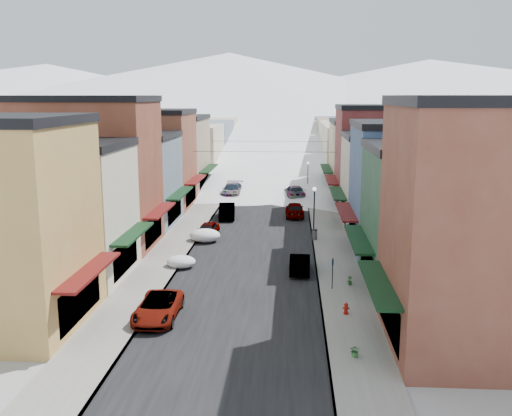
# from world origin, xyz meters

# --- Properties ---
(ground) EXTENTS (600.00, 600.00, 0.00)m
(ground) POSITION_xyz_m (0.00, 0.00, 0.00)
(ground) COLOR gray
(ground) RESTS_ON ground
(road) EXTENTS (10.00, 160.00, 0.01)m
(road) POSITION_xyz_m (0.00, 60.00, 0.01)
(road) COLOR black
(road) RESTS_ON ground
(sidewalk_left) EXTENTS (3.20, 160.00, 0.15)m
(sidewalk_left) POSITION_xyz_m (-6.60, 60.00, 0.07)
(sidewalk_left) COLOR gray
(sidewalk_left) RESTS_ON ground
(sidewalk_right) EXTENTS (3.20, 160.00, 0.15)m
(sidewalk_right) POSITION_xyz_m (6.60, 60.00, 0.07)
(sidewalk_right) COLOR gray
(sidewalk_right) RESTS_ON ground
(curb_left) EXTENTS (0.10, 160.00, 0.15)m
(curb_left) POSITION_xyz_m (-5.05, 60.00, 0.07)
(curb_left) COLOR slate
(curb_left) RESTS_ON ground
(curb_right) EXTENTS (0.10, 160.00, 0.15)m
(curb_right) POSITION_xyz_m (5.05, 60.00, 0.07)
(curb_right) COLOR slate
(curb_right) RESTS_ON ground
(bldg_l_cream) EXTENTS (11.30, 8.20, 9.50)m
(bldg_l_cream) POSITION_xyz_m (-13.19, 12.50, 4.76)
(bldg_l_cream) COLOR beige
(bldg_l_cream) RESTS_ON ground
(bldg_l_brick_near) EXTENTS (12.30, 8.20, 12.50)m
(bldg_l_brick_near) POSITION_xyz_m (-13.69, 20.50, 6.26)
(bldg_l_brick_near) COLOR brown
(bldg_l_brick_near) RESTS_ON ground
(bldg_l_grayblue) EXTENTS (11.30, 9.20, 9.00)m
(bldg_l_grayblue) POSITION_xyz_m (-13.19, 29.00, 4.51)
(bldg_l_grayblue) COLOR slate
(bldg_l_grayblue) RESTS_ON ground
(bldg_l_brick_far) EXTENTS (13.30, 9.20, 11.00)m
(bldg_l_brick_far) POSITION_xyz_m (-14.19, 38.00, 5.51)
(bldg_l_brick_far) COLOR brown
(bldg_l_brick_far) RESTS_ON ground
(bldg_l_tan) EXTENTS (11.30, 11.20, 10.00)m
(bldg_l_tan) POSITION_xyz_m (-13.19, 48.00, 5.01)
(bldg_l_tan) COLOR #998165
(bldg_l_tan) RESTS_ON ground
(bldg_r_brick_near) EXTENTS (12.30, 9.20, 12.50)m
(bldg_r_brick_near) POSITION_xyz_m (13.69, 3.00, 6.26)
(bldg_r_brick_near) COLOR brown
(bldg_r_brick_near) RESTS_ON ground
(bldg_r_green) EXTENTS (11.30, 9.20, 9.50)m
(bldg_r_green) POSITION_xyz_m (13.19, 12.00, 4.76)
(bldg_r_green) COLOR #224830
(bldg_r_green) RESTS_ON ground
(bldg_r_blue) EXTENTS (11.30, 9.20, 10.50)m
(bldg_r_blue) POSITION_xyz_m (13.19, 21.00, 5.26)
(bldg_r_blue) COLOR #37517D
(bldg_r_blue) RESTS_ON ground
(bldg_r_cream) EXTENTS (12.30, 9.20, 9.00)m
(bldg_r_cream) POSITION_xyz_m (13.69, 30.00, 4.51)
(bldg_r_cream) COLOR beige
(bldg_r_cream) RESTS_ON ground
(bldg_r_brick_far) EXTENTS (13.30, 9.20, 11.50)m
(bldg_r_brick_far) POSITION_xyz_m (14.19, 39.00, 5.76)
(bldg_r_brick_far) COLOR maroon
(bldg_r_brick_far) RESTS_ON ground
(bldg_r_tan) EXTENTS (11.30, 11.20, 9.50)m
(bldg_r_tan) POSITION_xyz_m (13.19, 49.00, 4.76)
(bldg_r_tan) COLOR tan
(bldg_r_tan) RESTS_ON ground
(distant_blocks) EXTENTS (34.00, 55.00, 8.00)m
(distant_blocks) POSITION_xyz_m (0.00, 83.00, 4.00)
(distant_blocks) COLOR gray
(distant_blocks) RESTS_ON ground
(mountain_ridge) EXTENTS (670.00, 340.00, 34.00)m
(mountain_ridge) POSITION_xyz_m (-19.47, 277.18, 14.36)
(mountain_ridge) COLOR silver
(mountain_ridge) RESTS_ON ground
(overhead_cables) EXTENTS (16.40, 15.04, 0.04)m
(overhead_cables) POSITION_xyz_m (0.00, 47.50, 6.20)
(overhead_cables) COLOR black
(overhead_cables) RESTS_ON ground
(car_white_suv) EXTENTS (2.34, 4.97, 1.37)m
(car_white_suv) POSITION_xyz_m (-4.30, 5.42, 0.69)
(car_white_suv) COLOR white
(car_white_suv) RESTS_ON ground
(car_silver_sedan) EXTENTS (2.00, 4.09, 1.34)m
(car_silver_sedan) POSITION_xyz_m (-4.30, 24.36, 0.67)
(car_silver_sedan) COLOR #A0A4A8
(car_silver_sedan) RESTS_ON ground
(car_dark_hatch) EXTENTS (2.05, 4.76, 1.52)m
(car_dark_hatch) POSITION_xyz_m (-3.50, 32.57, 0.76)
(car_dark_hatch) COLOR black
(car_dark_hatch) RESTS_ON ground
(car_silver_wagon) EXTENTS (2.58, 5.94, 1.70)m
(car_silver_wagon) POSITION_xyz_m (-4.30, 45.28, 0.85)
(car_silver_wagon) COLOR #A4A6AC
(car_silver_wagon) RESTS_ON ground
(car_green_sedan) EXTENTS (1.53, 4.15, 1.36)m
(car_green_sedan) POSITION_xyz_m (3.83, 14.72, 0.68)
(car_green_sedan) COLOR black
(car_green_sedan) RESTS_ON ground
(car_gray_suv) EXTENTS (2.03, 4.72, 1.59)m
(car_gray_suv) POSITION_xyz_m (3.50, 33.79, 0.79)
(car_gray_suv) COLOR gray
(car_gray_suv) RESTS_ON ground
(car_black_sedan) EXTENTS (2.97, 5.79, 1.61)m
(car_black_sedan) POSITION_xyz_m (3.50, 44.78, 0.80)
(car_black_sedan) COLOR black
(car_black_sedan) RESTS_ON ground
(car_lane_silver) EXTENTS (2.14, 4.79, 1.60)m
(car_lane_silver) POSITION_xyz_m (-0.86, 53.59, 0.80)
(car_lane_silver) COLOR #A9ACB2
(car_lane_silver) RESTS_ON ground
(car_lane_white) EXTENTS (2.61, 5.10, 1.38)m
(car_lane_white) POSITION_xyz_m (2.16, 61.48, 0.69)
(car_lane_white) COLOR white
(car_lane_white) RESTS_ON ground
(fire_hydrant) EXTENTS (0.40, 0.30, 0.68)m
(fire_hydrant) POSITION_xyz_m (6.39, 6.46, 0.46)
(fire_hydrant) COLOR #A91209
(fire_hydrant) RESTS_ON sidewalk_right
(parking_sign) EXTENTS (0.13, 0.27, 2.07)m
(parking_sign) POSITION_xyz_m (5.88, 10.79, 1.36)
(parking_sign) COLOR black
(parking_sign) RESTS_ON sidewalk_right
(trash_can) EXTENTS (0.53, 0.53, 0.89)m
(trash_can) POSITION_xyz_m (5.20, 23.77, 0.60)
(trash_can) COLOR #5A5D5F
(trash_can) RESTS_ON sidewalk_right
(streetlamp_near) EXTENTS (0.36, 0.36, 4.31)m
(streetlamp_near) POSITION_xyz_m (5.20, 25.72, 2.87)
(streetlamp_near) COLOR black
(streetlamp_near) RESTS_ON sidewalk_right
(streetlamp_far) EXTENTS (0.33, 0.33, 3.98)m
(streetlamp_far) POSITION_xyz_m (5.20, 48.54, 2.66)
(streetlamp_far) COLOR black
(streetlamp_far) RESTS_ON sidewalk_right
(planter_near) EXTENTS (0.64, 0.59, 0.61)m
(planter_near) POSITION_xyz_m (6.34, 1.00, 0.45)
(planter_near) COLOR #326F34
(planter_near) RESTS_ON sidewalk_right
(planter_far) EXTENTS (0.42, 0.42, 0.58)m
(planter_far) POSITION_xyz_m (7.10, 11.69, 0.44)
(planter_far) COLOR #285828
(planter_far) RESTS_ON sidewalk_right
(snow_pile_near) EXTENTS (2.15, 2.52, 0.91)m
(snow_pile_near) POSITION_xyz_m (-4.88, 15.32, 0.43)
(snow_pile_near) COLOR white
(snow_pile_near) RESTS_ON ground
(snow_pile_mid) EXTENTS (2.67, 2.84, 1.13)m
(snow_pile_mid) POSITION_xyz_m (-4.28, 22.97, 0.54)
(snow_pile_mid) COLOR white
(snow_pile_mid) RESTS_ON ground
(snow_pile_far) EXTENTS (2.26, 2.59, 0.96)m
(snow_pile_far) POSITION_xyz_m (-4.28, 44.74, 0.46)
(snow_pile_far) COLOR white
(snow_pile_far) RESTS_ON ground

